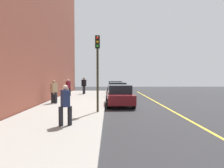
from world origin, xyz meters
TOP-DOWN VIEW (x-y plane):
  - ground_plane at (0.00, 0.00)m, footprint 56.00×56.00m
  - sidewalk at (0.00, -3.30)m, footprint 28.00×4.60m
  - building_facade at (0.00, -6.05)m, footprint 32.00×0.80m
  - lane_stripe_centre at (0.00, 3.20)m, footprint 28.00×0.14m
  - parked_car_navy at (-11.09, 0.08)m, footprint 4.56×1.96m
  - parked_car_black at (-5.41, 0.14)m, footprint 4.46×1.92m
  - parked_car_maroon at (0.37, 0.06)m, footprint 4.17×1.98m
  - pedestrian_navy_coat at (7.36, -2.51)m, footprint 0.53×0.51m
  - pedestrian_black_coat at (-8.54, -3.51)m, footprint 0.60×0.54m
  - pedestrian_tan_coat at (-0.02, -4.77)m, footprint 0.54×0.51m
  - pedestrian_burgundy_coat at (-5.98, -4.80)m, footprint 0.53×0.52m
  - traffic_light_pole at (3.92, -1.36)m, footprint 0.35×0.26m
  - rolling_suitcase at (-0.46, -4.78)m, footprint 0.34×0.22m

SIDE VIEW (x-z plane):
  - ground_plane at x=0.00m, z-range 0.00..0.00m
  - lane_stripe_centre at x=0.00m, z-range 0.00..0.01m
  - sidewalk at x=0.00m, z-range 0.00..0.15m
  - rolling_suitcase at x=-0.46m, z-range -0.03..0.95m
  - parked_car_maroon at x=0.37m, z-range 0.00..1.51m
  - parked_car_black at x=-5.41m, z-range 0.00..1.51m
  - parked_car_navy at x=-11.09m, z-range 0.00..1.51m
  - pedestrian_navy_coat at x=7.36m, z-range 0.21..1.87m
  - pedestrian_burgundy_coat at x=-5.98m, z-range 0.21..1.90m
  - pedestrian_tan_coat at x=-0.02m, z-range 0.21..1.92m
  - pedestrian_black_coat at x=-8.54m, z-range 0.21..2.04m
  - traffic_light_pole at x=3.92m, z-range 0.91..5.17m
  - building_facade at x=0.00m, z-range 0.00..15.00m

